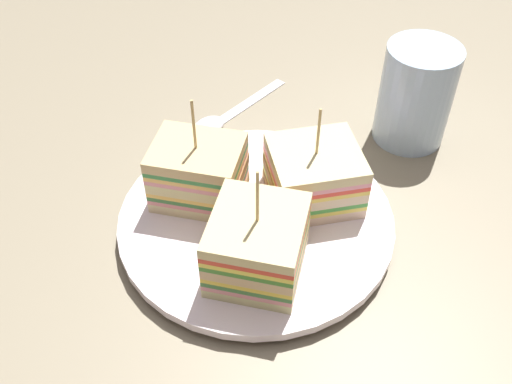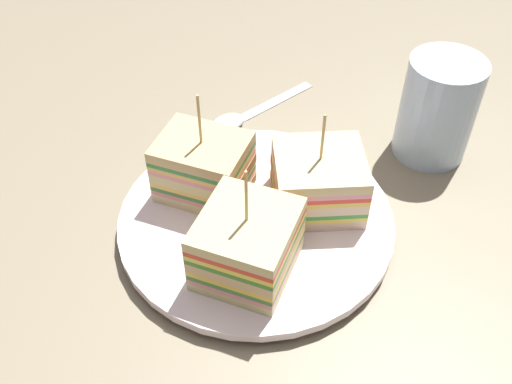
% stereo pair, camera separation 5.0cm
% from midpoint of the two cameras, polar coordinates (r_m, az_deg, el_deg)
% --- Properties ---
extents(ground_plane, '(1.16, 0.90, 0.02)m').
position_cam_midpoint_polar(ground_plane, '(0.54, 2.66, -4.24)').
color(ground_plane, gray).
extents(plate, '(0.24, 0.24, 0.02)m').
position_cam_midpoint_polar(plate, '(0.53, 2.72, -2.93)').
color(plate, white).
rests_on(plate, ground_plane).
extents(sandwich_wedge_0, '(0.07, 0.08, 0.10)m').
position_cam_midpoint_polar(sandwich_wedge_0, '(0.52, 8.74, 0.91)').
color(sandwich_wedge_0, beige).
rests_on(sandwich_wedge_0, plate).
extents(sandwich_wedge_1, '(0.09, 0.10, 0.11)m').
position_cam_midpoint_polar(sandwich_wedge_1, '(0.52, -2.36, 2.27)').
color(sandwich_wedge_1, beige).
rests_on(sandwich_wedge_1, plate).
extents(sandwich_wedge_2, '(0.10, 0.10, 0.11)m').
position_cam_midpoint_polar(sandwich_wedge_2, '(0.46, 2.25, -5.21)').
color(sandwich_wedge_2, beige).
rests_on(sandwich_wedge_2, plate).
extents(chip_pile, '(0.06, 0.06, 0.02)m').
position_cam_midpoint_polar(chip_pile, '(0.51, 3.74, -2.88)').
color(chip_pile, '#D6B562').
rests_on(chip_pile, plate).
extents(spoon, '(0.10, 0.12, 0.01)m').
position_cam_midpoint_polar(spoon, '(0.65, 0.60, 7.14)').
color(spoon, silver).
rests_on(spoon, ground_plane).
extents(drinking_glass, '(0.07, 0.07, 0.10)m').
position_cam_midpoint_polar(drinking_glass, '(0.62, 19.30, 6.95)').
color(drinking_glass, '#ACC9E6').
rests_on(drinking_glass, ground_plane).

